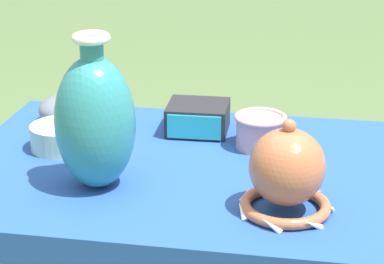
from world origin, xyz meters
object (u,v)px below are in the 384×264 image
object	(u,v)px
vase_dome_bell	(287,174)
vase_tall_bulbous	(95,121)
cup_wide_rose	(260,130)
bowl_shallow_slate	(69,109)
mosaic_tile_box	(198,118)
pot_squat_celadon	(62,137)

from	to	relation	value
vase_dome_bell	vase_tall_bulbous	bearing A→B (deg)	172.87
cup_wide_rose	bowl_shallow_slate	distance (m)	0.50
vase_dome_bell	bowl_shallow_slate	xyz separation A→B (m)	(-0.57, 0.40, -0.04)
vase_dome_bell	bowl_shallow_slate	distance (m)	0.69
mosaic_tile_box	bowl_shallow_slate	xyz separation A→B (m)	(-0.33, 0.01, 0.00)
bowl_shallow_slate	mosaic_tile_box	bearing A→B (deg)	-1.26
vase_dome_bell	cup_wide_rose	distance (m)	0.33
vase_dome_bell	mosaic_tile_box	bearing A→B (deg)	121.17
pot_squat_celadon	bowl_shallow_slate	xyz separation A→B (m)	(-0.04, 0.17, 0.01)
vase_dome_bell	bowl_shallow_slate	size ratio (longest dim) A/B	1.26
mosaic_tile_box	bowl_shallow_slate	size ratio (longest dim) A/B	0.98
mosaic_tile_box	vase_dome_bell	bearing A→B (deg)	-60.60
vase_tall_bulbous	cup_wide_rose	bearing A→B (deg)	40.68
mosaic_tile_box	bowl_shallow_slate	world-z (taller)	same
pot_squat_celadon	bowl_shallow_slate	size ratio (longest dim) A/B	0.95
pot_squat_celadon	mosaic_tile_box	bearing A→B (deg)	29.19
mosaic_tile_box	pot_squat_celadon	distance (m)	0.33
vase_dome_bell	pot_squat_celadon	distance (m)	0.58
vase_tall_bulbous	pot_squat_celadon	xyz separation A→B (m)	(-0.14, 0.18, -0.11)
pot_squat_celadon	cup_wide_rose	distance (m)	0.46
vase_dome_bell	mosaic_tile_box	distance (m)	0.46
vase_dome_bell	cup_wide_rose	size ratio (longest dim) A/B	1.58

